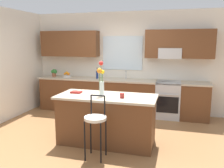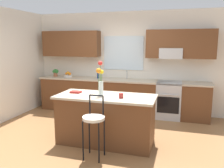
# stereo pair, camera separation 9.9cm
# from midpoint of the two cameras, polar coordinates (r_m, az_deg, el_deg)

# --- Properties ---
(ground_plane) EXTENTS (14.00, 14.00, 0.00)m
(ground_plane) POSITION_cam_midpoint_polar(r_m,az_deg,el_deg) (4.84, -2.57, -12.78)
(ground_plane) COLOR olive
(wall_left) EXTENTS (0.12, 4.60, 2.70)m
(wall_left) POSITION_cam_midpoint_polar(r_m,az_deg,el_deg) (6.08, -25.16, 4.13)
(wall_left) COLOR silver
(wall_left) RESTS_ON ground
(back_wall_assembly) EXTENTS (5.60, 0.50, 2.70)m
(back_wall_assembly) POSITION_cam_midpoint_polar(r_m,az_deg,el_deg) (6.38, 3.47, 6.70)
(back_wall_assembly) COLOR silver
(back_wall_assembly) RESTS_ON ground
(counter_run) EXTENTS (4.56, 0.64, 0.92)m
(counter_run) POSITION_cam_midpoint_polar(r_m,az_deg,el_deg) (6.25, 2.55, -3.00)
(counter_run) COLOR brown
(counter_run) RESTS_ON ground
(sink_faucet) EXTENTS (0.02, 0.13, 0.23)m
(sink_faucet) POSITION_cam_midpoint_polar(r_m,az_deg,el_deg) (6.25, 4.11, 2.53)
(sink_faucet) COLOR #B7BABC
(sink_faucet) RESTS_ON counter_run
(oven_range) EXTENTS (0.60, 0.64, 0.92)m
(oven_range) POSITION_cam_midpoint_polar(r_m,az_deg,el_deg) (6.06, 14.20, -3.79)
(oven_range) COLOR #B7BABC
(oven_range) RESTS_ON ground
(kitchen_island) EXTENTS (1.84, 0.82, 0.92)m
(kitchen_island) POSITION_cam_midpoint_polar(r_m,az_deg,el_deg) (4.42, -0.88, -8.62)
(kitchen_island) COLOR brown
(kitchen_island) RESTS_ON ground
(bar_stool_near) EXTENTS (0.36, 0.36, 1.04)m
(bar_stool_near) POSITION_cam_midpoint_polar(r_m,az_deg,el_deg) (3.81, -3.73, -9.03)
(bar_stool_near) COLOR black
(bar_stool_near) RESTS_ON ground
(flower_vase) EXTENTS (0.14, 0.16, 0.63)m
(flower_vase) POSITION_cam_midpoint_polar(r_m,az_deg,el_deg) (4.26, -2.21, 1.16)
(flower_vase) COLOR silver
(flower_vase) RESTS_ON kitchen_island
(mug_ceramic) EXTENTS (0.08, 0.08, 0.09)m
(mug_ceramic) POSITION_cam_midpoint_polar(r_m,az_deg,el_deg) (4.10, 2.93, -2.85)
(mug_ceramic) COLOR #A52D28
(mug_ceramic) RESTS_ON kitchen_island
(cookbook) EXTENTS (0.20, 0.15, 0.03)m
(cookbook) POSITION_cam_midpoint_polar(r_m,az_deg,el_deg) (4.58, -8.25, -1.95)
(cookbook) COLOR maroon
(cookbook) RESTS_ON kitchen_island
(fruit_bowl_oranges) EXTENTS (0.24, 0.24, 0.16)m
(fruit_bowl_oranges) POSITION_cam_midpoint_polar(r_m,az_deg,el_deg) (6.70, -10.28, 2.16)
(fruit_bowl_oranges) COLOR silver
(fruit_bowl_oranges) RESTS_ON counter_run
(bottle_olive_oil) EXTENTS (0.06, 0.06, 0.29)m
(bottle_olive_oil) POSITION_cam_midpoint_polar(r_m,az_deg,el_deg) (6.33, -2.96, 2.41)
(bottle_olive_oil) COLOR navy
(bottle_olive_oil) RESTS_ON counter_run
(potted_plant_small) EXTENTS (0.19, 0.13, 0.22)m
(potted_plant_small) POSITION_cam_midpoint_polar(r_m,az_deg,el_deg) (6.88, -13.28, 2.85)
(potted_plant_small) COLOR #9E5B3D
(potted_plant_small) RESTS_ON counter_run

